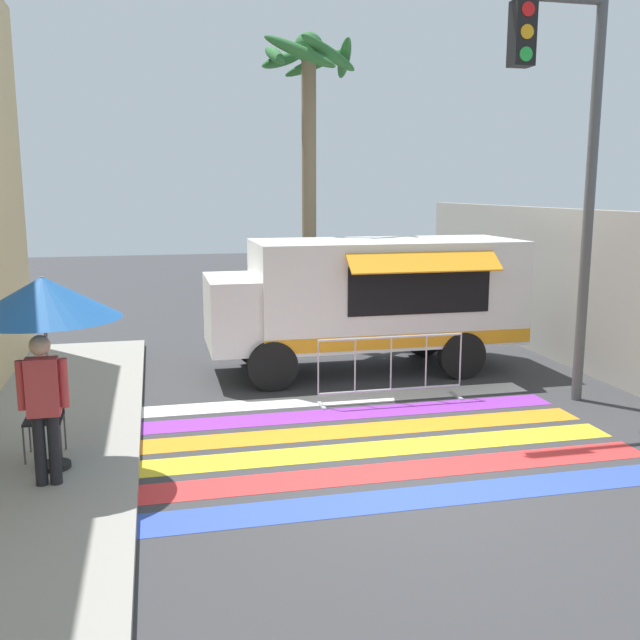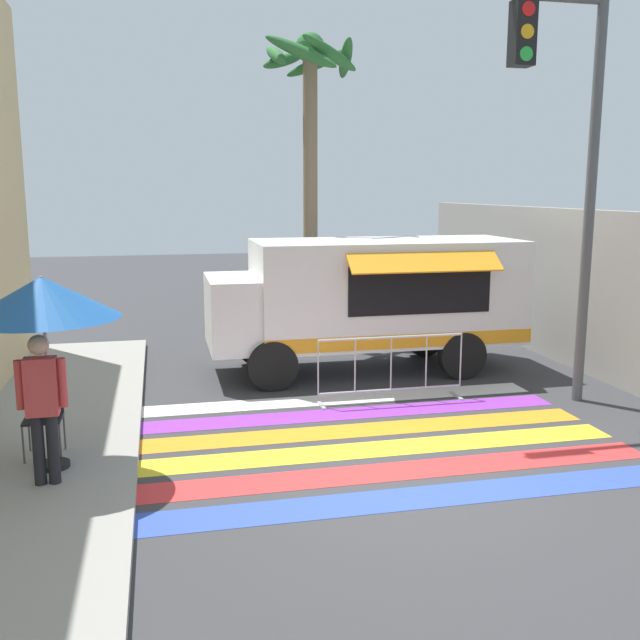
# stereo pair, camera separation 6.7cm
# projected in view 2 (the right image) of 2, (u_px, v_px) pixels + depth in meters

# --- Properties ---
(ground_plane) EXTENTS (60.00, 60.00, 0.00)m
(ground_plane) POSITION_uv_depth(u_px,v_px,m) (406.00, 476.00, 8.40)
(ground_plane) COLOR #38383A
(concrete_wall_right) EXTENTS (0.20, 16.00, 2.97)m
(concrete_wall_right) POSITION_uv_depth(u_px,v_px,m) (621.00, 300.00, 12.07)
(concrete_wall_right) COLOR #A39E93
(concrete_wall_right) RESTS_ON ground_plane
(crosswalk_painted) EXTENTS (6.40, 4.36, 0.01)m
(crosswalk_painted) POSITION_uv_depth(u_px,v_px,m) (373.00, 439.00, 9.64)
(crosswalk_painted) COLOR #334FB2
(crosswalk_painted) RESTS_ON ground_plane
(food_truck) EXTENTS (5.68, 2.47, 2.42)m
(food_truck) POSITION_uv_depth(u_px,v_px,m) (363.00, 296.00, 13.01)
(food_truck) COLOR white
(food_truck) RESTS_ON ground_plane
(traffic_signal_pole) EXTENTS (3.84, 0.29, 6.44)m
(traffic_signal_pole) POSITION_uv_depth(u_px,v_px,m) (554.00, 120.00, 10.49)
(traffic_signal_pole) COLOR #515456
(traffic_signal_pole) RESTS_ON ground_plane
(patio_umbrella) EXTENTS (1.71, 1.71, 2.25)m
(patio_umbrella) POSITION_uv_depth(u_px,v_px,m) (42.00, 299.00, 7.98)
(patio_umbrella) COLOR black
(patio_umbrella) RESTS_ON sidewalk_left
(folding_chair) EXTENTS (0.44, 0.44, 0.92)m
(folding_chair) POSITION_uv_depth(u_px,v_px,m) (44.00, 410.00, 8.69)
(folding_chair) COLOR #4C4C51
(folding_chair) RESTS_ON sidewalk_left
(vendor_person) EXTENTS (0.53, 0.22, 1.68)m
(vendor_person) POSITION_uv_depth(u_px,v_px,m) (42.00, 400.00, 7.71)
(vendor_person) COLOR black
(vendor_person) RESTS_ON sidewalk_left
(barricade_front) EXTENTS (2.38, 0.44, 1.06)m
(barricade_front) POSITION_uv_depth(u_px,v_px,m) (391.00, 369.00, 11.25)
(barricade_front) COLOR #B7BABF
(barricade_front) RESTS_ON ground_plane
(palm_tree) EXTENTS (2.08, 2.21, 6.47)m
(palm_tree) POSITION_uv_depth(u_px,v_px,m) (310.00, 121.00, 14.71)
(palm_tree) COLOR #7A664C
(palm_tree) RESTS_ON ground_plane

